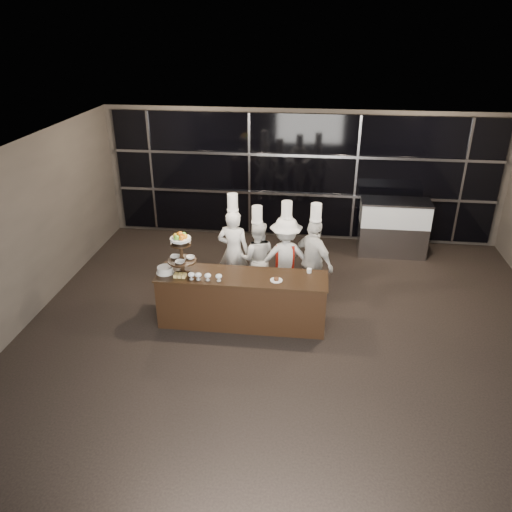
# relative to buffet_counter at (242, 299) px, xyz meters

# --- Properties ---
(room) EXTENTS (10.00, 10.00, 10.00)m
(room) POSITION_rel_buffet_counter_xyz_m (0.83, -1.14, 1.03)
(room) COLOR black
(room) RESTS_ON ground
(window_wall) EXTENTS (8.60, 0.10, 2.80)m
(window_wall) POSITION_rel_buffet_counter_xyz_m (0.83, 3.79, 1.04)
(window_wall) COLOR black
(window_wall) RESTS_ON ground
(buffet_counter) EXTENTS (2.84, 0.74, 0.92)m
(buffet_counter) POSITION_rel_buffet_counter_xyz_m (0.00, 0.00, 0.00)
(buffet_counter) COLOR black
(buffet_counter) RESTS_ON ground
(display_stand) EXTENTS (0.48, 0.48, 0.74)m
(display_stand) POSITION_rel_buffet_counter_xyz_m (-1.00, -0.00, 0.87)
(display_stand) COLOR black
(display_stand) RESTS_ON buffet_counter
(compotes) EXTENTS (0.56, 0.11, 0.12)m
(compotes) POSITION_rel_buffet_counter_xyz_m (-0.59, -0.22, 0.54)
(compotes) COLOR silver
(compotes) RESTS_ON buffet_counter
(layer_cake) EXTENTS (0.30, 0.30, 0.11)m
(layer_cake) POSITION_rel_buffet_counter_xyz_m (-1.29, -0.05, 0.51)
(layer_cake) COLOR white
(layer_cake) RESTS_ON buffet_counter
(pastry_squares) EXTENTS (0.20, 0.13, 0.05)m
(pastry_squares) POSITION_rel_buffet_counter_xyz_m (-1.00, -0.17, 0.48)
(pastry_squares) COLOR #EFD475
(pastry_squares) RESTS_ON buffet_counter
(small_plate) EXTENTS (0.20, 0.20, 0.05)m
(small_plate) POSITION_rel_buffet_counter_xyz_m (0.58, -0.10, 0.47)
(small_plate) COLOR white
(small_plate) RESTS_ON buffet_counter
(chef_cup) EXTENTS (0.08, 0.08, 0.07)m
(chef_cup) POSITION_rel_buffet_counter_xyz_m (1.10, 0.25, 0.49)
(chef_cup) COLOR white
(chef_cup) RESTS_ON buffet_counter
(display_case) EXTENTS (1.47, 0.64, 1.24)m
(display_case) POSITION_rel_buffet_counter_xyz_m (2.87, 3.16, 0.22)
(display_case) COLOR #A5A5AA
(display_case) RESTS_ON ground
(chef_a) EXTENTS (0.65, 0.47, 1.96)m
(chef_a) POSITION_rel_buffet_counter_xyz_m (-0.31, 1.07, 0.39)
(chef_a) COLOR white
(chef_a) RESTS_ON ground
(chef_b) EXTENTS (0.74, 0.59, 1.75)m
(chef_b) POSITION_rel_buffet_counter_xyz_m (0.12, 1.08, 0.28)
(chef_b) COLOR white
(chef_b) RESTS_ON ground
(chef_c) EXTENTS (1.09, 0.73, 1.87)m
(chef_c) POSITION_rel_buffet_counter_xyz_m (0.66, 1.05, 0.33)
(chef_c) COLOR white
(chef_c) RESTS_ON ground
(chef_d) EXTENTS (0.94, 0.94, 1.90)m
(chef_d) POSITION_rel_buffet_counter_xyz_m (1.17, 0.92, 0.35)
(chef_d) COLOR silver
(chef_d) RESTS_ON ground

